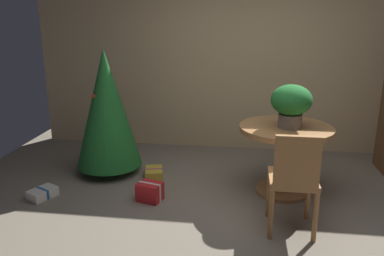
% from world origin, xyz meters
% --- Properties ---
extents(ground_plane, '(6.60, 6.60, 0.00)m').
position_xyz_m(ground_plane, '(0.00, 0.00, 0.00)').
color(ground_plane, '#756B5B').
extents(back_wall_panel, '(6.00, 0.10, 2.60)m').
position_xyz_m(back_wall_panel, '(0.00, 2.20, 1.30)').
color(back_wall_panel, tan).
rests_on(back_wall_panel, ground_plane).
extents(round_dining_table, '(0.98, 0.98, 0.75)m').
position_xyz_m(round_dining_table, '(0.41, 0.70, 0.52)').
color(round_dining_table, '#9E6B3D').
rests_on(round_dining_table, ground_plane).
extents(flower_vase, '(0.42, 0.42, 0.45)m').
position_xyz_m(flower_vase, '(0.44, 0.66, 1.02)').
color(flower_vase, '#665B51').
rests_on(flower_vase, round_dining_table).
extents(wooden_chair_near, '(0.41, 0.45, 0.95)m').
position_xyz_m(wooden_chair_near, '(0.41, -0.14, 0.54)').
color(wooden_chair_near, '#9E6B3D').
rests_on(wooden_chair_near, ground_plane).
extents(holiday_tree, '(0.79, 0.79, 1.52)m').
position_xyz_m(holiday_tree, '(-1.65, 1.00, 0.81)').
color(holiday_tree, brown).
rests_on(holiday_tree, ground_plane).
extents(gift_box_red, '(0.29, 0.25, 0.20)m').
position_xyz_m(gift_box_red, '(-0.98, 0.31, 0.10)').
color(gift_box_red, red).
rests_on(gift_box_red, ground_plane).
extents(gift_box_cream, '(0.29, 0.34, 0.10)m').
position_xyz_m(gift_box_cream, '(-2.13, 0.22, 0.05)').
color(gift_box_cream, silver).
rests_on(gift_box_cream, ground_plane).
extents(gift_box_gold, '(0.26, 0.32, 0.10)m').
position_xyz_m(gift_box_gold, '(-1.08, 0.92, 0.05)').
color(gift_box_gold, gold).
rests_on(gift_box_gold, ground_plane).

